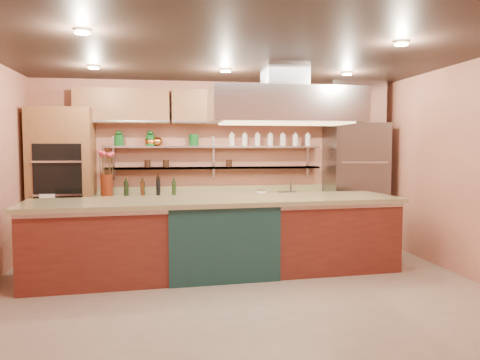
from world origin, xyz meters
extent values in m
cube|color=gray|center=(0.00, 0.00, -0.01)|extent=(6.00, 5.00, 0.02)
cube|color=black|center=(0.00, 0.00, 2.80)|extent=(6.00, 5.00, 0.02)
cube|color=#B87057|center=(0.00, 2.50, 1.40)|extent=(6.00, 0.04, 2.80)
cube|color=#B87057|center=(0.00, -2.50, 1.40)|extent=(6.00, 0.04, 2.80)
cube|color=#B87057|center=(3.00, 0.00, 1.40)|extent=(0.04, 5.00, 2.80)
cube|color=brown|center=(-2.45, 2.18, 1.15)|extent=(0.95, 0.64, 2.30)
cube|color=slate|center=(2.35, 2.14, 1.05)|extent=(0.95, 0.72, 2.10)
cube|color=tan|center=(-0.05, 2.20, 0.47)|extent=(3.84, 0.64, 0.93)
cube|color=#B6B8BE|center=(-0.05, 2.37, 1.35)|extent=(3.60, 0.26, 0.03)
cube|color=#B6B8BE|center=(-0.05, 2.37, 1.70)|extent=(3.60, 0.26, 0.03)
cube|color=brown|center=(0.00, 2.32, 2.35)|extent=(4.60, 0.36, 0.55)
cube|color=#B6B8BE|center=(0.74, 0.72, 2.25)|extent=(2.00, 1.00, 0.45)
cube|color=#FFE5A5|center=(0.00, 0.20, 2.77)|extent=(4.00, 2.80, 0.02)
cube|color=maroon|center=(-0.16, 0.72, 0.51)|extent=(4.91, 1.41, 1.01)
cylinder|color=#5B1D0D|center=(-1.78, 2.15, 1.10)|extent=(0.22, 0.22, 0.34)
cube|color=black|center=(-1.10, 2.15, 1.07)|extent=(0.88, 0.31, 0.28)
cube|color=silver|center=(0.71, 2.15, 0.97)|extent=(0.17, 0.15, 0.08)
cylinder|color=silver|center=(1.24, 2.25, 1.04)|extent=(0.04, 0.04, 0.22)
ellipsoid|color=orange|center=(-0.99, 2.37, 1.79)|extent=(0.24, 0.24, 0.15)
cylinder|color=#104E1A|center=(-0.39, 2.37, 1.81)|extent=(0.20, 0.20, 0.19)
camera|label=1|loc=(-0.82, -5.44, 1.69)|focal=35.00mm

